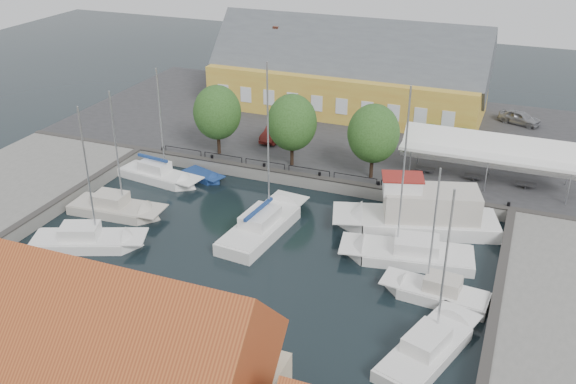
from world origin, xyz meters
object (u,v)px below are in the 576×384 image
object	(u,v)px
east_boat_c	(428,351)
west_boat_b	(115,210)
car_silver	(520,117)
trawler	(422,217)
center_sailboat	(263,228)
car_red	(275,132)
east_boat_a	(410,256)
east_boat_b	(437,295)
warehouse	(343,76)
tent_canopy	(491,152)
west_boat_c	(86,243)
launch_nw	(203,177)
west_boat_a	(159,177)

from	to	relation	value
east_boat_c	west_boat_b	distance (m)	26.51
car_silver	trawler	bearing A→B (deg)	-172.07
center_sailboat	car_red	bearing A→B (deg)	109.28
east_boat_a	east_boat_c	bearing A→B (deg)	-72.64
trawler	west_boat_b	bearing A→B (deg)	-164.52
east_boat_c	east_boat_b	bearing A→B (deg)	94.44
car_red	east_boat_b	world-z (taller)	east_boat_b
warehouse	east_boat_b	size ratio (longest dim) A/B	3.08
tent_canopy	car_silver	world-z (taller)	tent_canopy
tent_canopy	east_boat_c	xyz separation A→B (m)	(-0.72, -21.58, -3.42)
west_boat_c	warehouse	bearing A→B (deg)	75.37
east_boat_a	launch_nw	world-z (taller)	east_boat_a
center_sailboat	launch_nw	size ratio (longest dim) A/B	3.10
launch_nw	trawler	bearing A→B (deg)	-5.84
east_boat_a	launch_nw	bearing A→B (deg)	161.53
east_boat_c	west_boat_a	bearing A→B (deg)	151.21
center_sailboat	west_boat_b	bearing A→B (deg)	-172.83
warehouse	launch_nw	world-z (taller)	warehouse
tent_canopy	west_boat_b	size ratio (longest dim) A/B	1.34
center_sailboat	west_boat_c	world-z (taller)	center_sailboat
east_boat_c	car_red	bearing A→B (deg)	128.07
east_boat_c	trawler	bearing A→B (deg)	102.42
car_red	launch_nw	xyz separation A→B (m)	(-3.24, -8.47, -1.63)
east_boat_b	west_boat_b	world-z (taller)	west_boat_b
west_boat_a	tent_canopy	bearing A→B (deg)	16.01
trawler	east_boat_b	size ratio (longest dim) A/B	1.34
car_silver	trawler	distance (m)	23.83
warehouse	west_boat_b	world-z (taller)	warehouse
car_silver	east_boat_b	size ratio (longest dim) A/B	0.45
east_boat_b	tent_canopy	bearing A→B (deg)	85.99
car_silver	west_boat_a	size ratio (longest dim) A/B	0.40
west_boat_a	east_boat_c	bearing A→B (deg)	-28.79
west_boat_c	east_boat_a	bearing A→B (deg)	17.00
car_silver	west_boat_b	world-z (taller)	west_boat_b
warehouse	west_boat_c	world-z (taller)	warehouse
west_boat_b	west_boat_a	bearing A→B (deg)	91.26
tent_canopy	car_red	bearing A→B (deg)	172.38
warehouse	tent_canopy	bearing A→B (deg)	-39.86
east_boat_c	east_boat_a	bearing A→B (deg)	107.36
west_boat_b	launch_nw	size ratio (longest dim) A/B	2.49
car_red	east_boat_a	bearing A→B (deg)	-42.61
car_silver	launch_nw	size ratio (longest dim) A/B	0.99
west_boat_a	launch_nw	size ratio (longest dim) A/B	2.50
east_boat_b	launch_nw	xyz separation A→B (m)	(-21.79, 10.37, -0.17)
warehouse	east_boat_c	size ratio (longest dim) A/B	2.77
car_silver	west_boat_c	size ratio (longest dim) A/B	0.38
east_boat_c	west_boat_b	world-z (taller)	west_boat_b
center_sailboat	east_boat_a	world-z (taller)	center_sailboat
trawler	car_red	bearing A→B (deg)	146.77
east_boat_a	car_silver	bearing A→B (deg)	79.39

